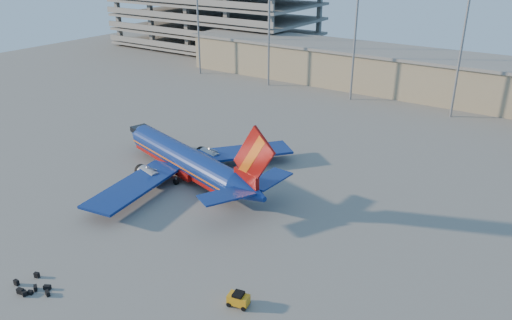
{
  "coord_description": "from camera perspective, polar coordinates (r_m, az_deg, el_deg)",
  "views": [
    {
      "loc": [
        34.38,
        -46.75,
        29.22
      ],
      "look_at": [
        1.75,
        1.47,
        4.0
      ],
      "focal_mm": 35.0,
      "sensor_mm": 36.0,
      "label": 1
    }
  ],
  "objects": [
    {
      "name": "baggage_tug",
      "position": [
        45.32,
        -2.02,
        -15.59
      ],
      "size": [
        2.06,
        1.48,
        1.35
      ],
      "rotation": [
        0.0,
        0.0,
        0.2
      ],
      "color": "orange",
      "rests_on": "ground"
    },
    {
      "name": "ground",
      "position": [
        64.97,
        -2.01,
        -3.32
      ],
      "size": [
        220.0,
        220.0,
        0.0
      ],
      "primitive_type": "plane",
      "color": "slate",
      "rests_on": "ground"
    },
    {
      "name": "parking_garage",
      "position": [
        155.52,
        -4.67,
        16.89
      ],
      "size": [
        62.0,
        32.0,
        21.4
      ],
      "color": "slate",
      "rests_on": "ground"
    },
    {
      "name": "luggage_pile",
      "position": [
        51.56,
        -24.25,
        -13.18
      ],
      "size": [
        4.3,
        2.75,
        0.54
      ],
      "color": "black",
      "rests_on": "ground"
    },
    {
      "name": "aircraft_main",
      "position": [
        67.6,
        -7.73,
        -0.17
      ],
      "size": [
        32.56,
        30.89,
        11.28
      ],
      "rotation": [
        0.0,
        0.0,
        -0.27
      ],
      "color": "navy",
      "rests_on": "ground"
    },
    {
      "name": "terminal_building",
      "position": [
        110.4,
        20.68,
        8.89
      ],
      "size": [
        122.0,
        16.0,
        8.5
      ],
      "color": "gray",
      "rests_on": "ground"
    },
    {
      "name": "light_mast_row",
      "position": [
        97.99,
        17.04,
        15.61
      ],
      "size": [
        101.6,
        1.6,
        28.65
      ],
      "color": "gray",
      "rests_on": "ground"
    }
  ]
}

